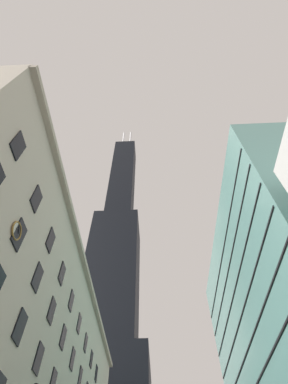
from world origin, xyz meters
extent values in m
cube|color=#B2A893|center=(-10.75, 22.57, 27.25)|extent=(0.70, 57.15, 0.60)
cube|color=black|center=(-10.95, 8.00, 12.40)|extent=(0.14, 1.40, 2.20)
cube|color=black|center=(-10.95, 13.00, 12.40)|extent=(0.14, 1.40, 2.20)
cube|color=black|center=(-10.95, 18.00, 12.40)|extent=(0.14, 1.40, 2.20)
cube|color=black|center=(-10.95, 3.00, 16.60)|extent=(0.14, 1.40, 2.20)
cube|color=black|center=(-10.95, 8.00, 16.60)|extent=(0.14, 1.40, 2.20)
cube|color=black|center=(-10.95, 13.00, 16.60)|extent=(0.14, 1.40, 2.20)
cube|color=black|center=(-10.95, 18.00, 16.60)|extent=(0.14, 1.40, 2.20)
cube|color=black|center=(-10.95, 23.00, 16.60)|extent=(0.14, 1.40, 2.20)
cube|color=black|center=(-10.95, 28.00, 16.60)|extent=(0.14, 1.40, 2.20)
cube|color=black|center=(-10.95, -2.00, 20.80)|extent=(0.14, 1.40, 2.20)
cube|color=black|center=(-10.95, 3.00, 20.80)|extent=(0.14, 1.40, 2.20)
cube|color=black|center=(-10.95, 8.00, 20.80)|extent=(0.14, 1.40, 2.20)
cube|color=black|center=(-10.95, 13.00, 20.80)|extent=(0.14, 1.40, 2.20)
cube|color=black|center=(-10.95, 18.00, 20.80)|extent=(0.14, 1.40, 2.20)
cube|color=black|center=(-10.95, 23.00, 20.80)|extent=(0.14, 1.40, 2.20)
cube|color=black|center=(-10.95, 28.00, 20.80)|extent=(0.14, 1.40, 2.20)
cube|color=black|center=(-10.95, 33.00, 20.80)|extent=(0.14, 1.40, 2.20)
cube|color=black|center=(-10.95, 38.00, 20.80)|extent=(0.14, 1.40, 2.20)
torus|color=olive|center=(-10.88, 2.47, 16.43)|extent=(0.13, 1.41, 1.41)
cylinder|color=silver|center=(-10.92, 2.47, 16.43)|extent=(0.05, 1.21, 1.21)
cube|color=black|center=(-10.85, 2.35, 16.54)|extent=(0.03, 0.31, 0.30)
cube|color=black|center=(-10.85, 2.61, 16.64)|extent=(0.03, 0.35, 0.48)
cube|color=black|center=(-16.94, 77.77, 67.61)|extent=(18.84, 18.84, 56.94)
cube|color=black|center=(-16.94, 77.77, 131.67)|extent=(12.11, 12.11, 71.17)
cylinder|color=silver|center=(-19.37, 77.77, 179.79)|extent=(1.20, 1.20, 25.06)
cylinder|color=silver|center=(-14.52, 77.77, 179.79)|extent=(1.20, 1.20, 25.06)
cube|color=black|center=(10.96, 28.47, 16.00)|extent=(0.12, 42.06, 0.24)
cube|color=black|center=(10.96, 28.47, 20.00)|extent=(0.12, 42.06, 0.24)
cube|color=black|center=(10.96, 28.47, 24.00)|extent=(0.12, 42.06, 0.24)
cube|color=black|center=(10.96, 28.47, 28.00)|extent=(0.12, 42.06, 0.24)
cube|color=black|center=(10.96, 28.47, 32.00)|extent=(0.12, 42.06, 0.24)
cube|color=black|center=(10.96, 28.47, 36.00)|extent=(0.12, 42.06, 0.24)
camera|label=1|loc=(-1.21, -11.60, 1.72)|focal=27.00mm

